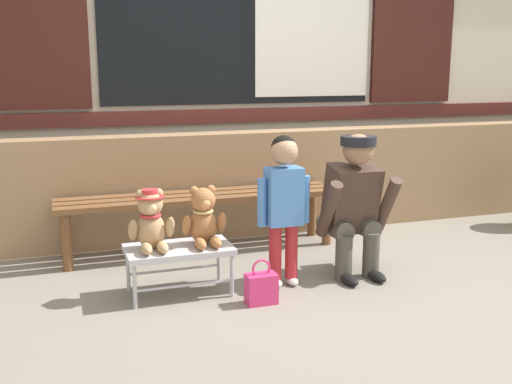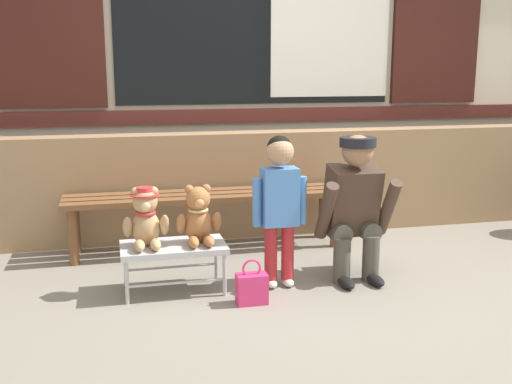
{
  "view_description": "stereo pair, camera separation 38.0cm",
  "coord_description": "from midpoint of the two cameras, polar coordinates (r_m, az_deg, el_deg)",
  "views": [
    {
      "loc": [
        -1.61,
        -3.24,
        1.37
      ],
      "look_at": [
        -0.33,
        0.5,
        0.55
      ],
      "focal_mm": 42.64,
      "sensor_mm": 36.0,
      "label": 1
    },
    {
      "loc": [
        -1.24,
        -3.35,
        1.37
      ],
      "look_at": [
        -0.33,
        0.5,
        0.55
      ],
      "focal_mm": 42.64,
      "sensor_mm": 36.0,
      "label": 2
    }
  ],
  "objects": [
    {
      "name": "teddy_bear_with_hat",
      "position": [
        3.67,
        -7.42,
        -2.52
      ],
      "size": [
        0.28,
        0.27,
        0.36
      ],
      "color": "tan",
      "rests_on": "small_display_bench"
    },
    {
      "name": "wooden_bench_long",
      "position": [
        4.55,
        -2.23,
        -0.95
      ],
      "size": [
        2.1,
        0.4,
        0.44
      ],
      "color": "brown",
      "rests_on": "ground"
    },
    {
      "name": "shop_facade",
      "position": [
        5.44,
        1.91,
        16.0
      ],
      "size": [
        8.2,
        0.26,
        3.54
      ],
      "color": "beige",
      "rests_on": "ground"
    },
    {
      "name": "brick_low_wall",
      "position": [
        5.02,
        3.32,
        0.85
      ],
      "size": [
        8.03,
        0.25,
        0.85
      ],
      "primitive_type": "cube",
      "color": "#997551",
      "rests_on": "ground"
    },
    {
      "name": "handbag_on_ground",
      "position": [
        3.6,
        2.65,
        -9.01
      ],
      "size": [
        0.18,
        0.11,
        0.27
      ],
      "color": "#E53370",
      "rests_on": "ground"
    },
    {
      "name": "child_standing",
      "position": [
        3.76,
        5.13,
        -0.28
      ],
      "size": [
        0.35,
        0.18,
        0.96
      ],
      "color": "#B7282D",
      "rests_on": "ground"
    },
    {
      "name": "adult_crouching",
      "position": [
        4.01,
        11.92,
        -1.37
      ],
      "size": [
        0.5,
        0.49,
        0.95
      ],
      "color": "#4C473D",
      "rests_on": "ground"
    },
    {
      "name": "ground_plane",
      "position": [
        3.84,
        9.43,
        -9.34
      ],
      "size": [
        60.0,
        60.0,
        0.0
      ],
      "primitive_type": "plane",
      "color": "gray"
    },
    {
      "name": "small_display_bench",
      "position": [
        3.75,
        -4.89,
        -5.46
      ],
      "size": [
        0.64,
        0.36,
        0.3
      ],
      "color": "#BCBCC1",
      "rests_on": "ground"
    },
    {
      "name": "teddy_bear_plain",
      "position": [
        3.72,
        -2.51,
        -2.39
      ],
      "size": [
        0.28,
        0.26,
        0.36
      ],
      "color": "#A86B3D",
      "rests_on": "small_display_bench"
    }
  ]
}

